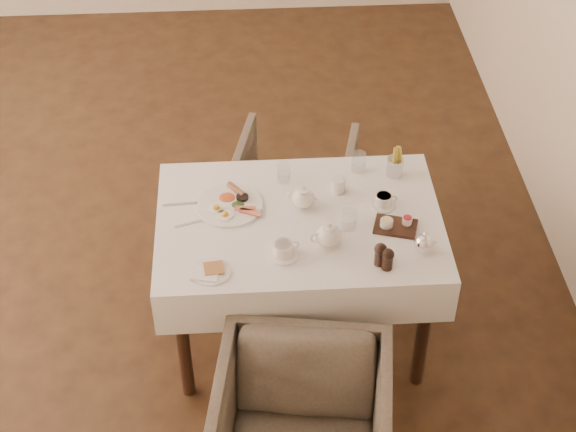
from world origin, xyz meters
The scene contains 19 objects.
table centered at (0.80, -0.87, 0.64)m, with size 1.28×0.88×0.75m.
armchair_far centered at (0.83, -0.10, 0.29)m, with size 0.62×0.64×0.58m, color #4C4238.
breakfast_plate centered at (0.49, -0.76, 0.77)m, with size 0.30×0.30×0.04m.
side_plate centered at (0.40, -1.19, 0.76)m, with size 0.17×0.16×0.02m.
teapot_centre centered at (0.82, -0.78, 0.81)m, with size 0.15×0.11×0.12m, color white, non-canonical shape.
teapot_front centered at (0.91, -1.04, 0.82)m, with size 0.15×0.12×0.12m, color white, non-canonical shape.
creamer centered at (0.99, -0.69, 0.79)m, with size 0.06×0.06×0.07m, color white.
teacup_near centered at (0.72, -1.09, 0.79)m, with size 0.14×0.14×0.07m.
teacup_far centered at (1.19, -0.80, 0.78)m, with size 0.12×0.12×0.06m.
glass_left centered at (0.75, -0.59, 0.80)m, with size 0.06×0.06×0.09m, color silver.
glass_mid centered at (1.01, -0.94, 0.80)m, with size 0.07×0.07×0.09m, color silver.
glass_right centered at (1.11, -0.53, 0.80)m, with size 0.07×0.07×0.09m, color silver.
condiment_board centered at (1.22, -0.95, 0.77)m, with size 0.21×0.17×0.05m.
pepper_mill_left centered at (1.12, -1.17, 0.81)m, with size 0.05×0.05×0.11m, color black, non-canonical shape.
pepper_mill_right centered at (1.15, -1.20, 0.81)m, with size 0.05×0.05×0.11m, color black, non-canonical shape.
silver_pot centered at (1.31, -1.11, 0.81)m, with size 0.10×0.09×0.11m, color white, non-canonical shape.
fries_cup centered at (1.27, -0.58, 0.83)m, with size 0.08×0.08×0.17m.
cutlery_fork centered at (0.28, -0.73, 0.76)m, with size 0.02×0.19×0.00m, color silver.
cutlery_knife centered at (0.33, -0.86, 0.76)m, with size 0.01×0.18×0.00m, color silver.
Camera 1 is at (0.57, -3.80, 3.37)m, focal length 55.00 mm.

